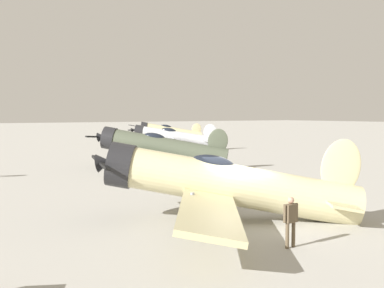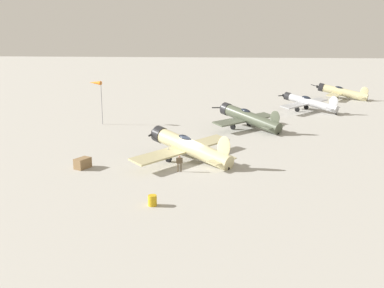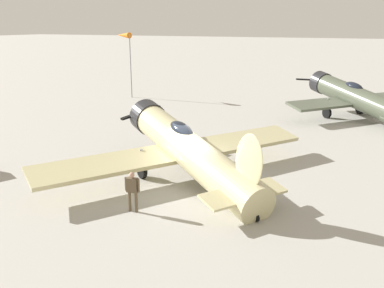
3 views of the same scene
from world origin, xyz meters
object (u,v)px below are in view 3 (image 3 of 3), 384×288
at_px(windsock_mast, 124,38).
at_px(airplane_mid_apron, 357,98).
at_px(ground_crew_mechanic, 132,188).
at_px(airplane_foreground, 186,149).

bearing_deg(windsock_mast, airplane_mid_apron, -4.42).
xyz_separation_m(airplane_mid_apron, ground_crew_mechanic, (-6.68, -20.29, -0.61)).
bearing_deg(airplane_mid_apron, airplane_foreground, 109.83).
distance_m(airplane_foreground, ground_crew_mechanic, 3.97).
distance_m(ground_crew_mechanic, windsock_mast, 26.70).
bearing_deg(airplane_foreground, windsock_mast, -15.89).
relative_size(airplane_foreground, windsock_mast, 2.00).
bearing_deg(windsock_mast, airplane_foreground, -50.39).
bearing_deg(airplane_mid_apron, windsock_mast, 36.41).
bearing_deg(ground_crew_mechanic, airplane_mid_apron, -22.25).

